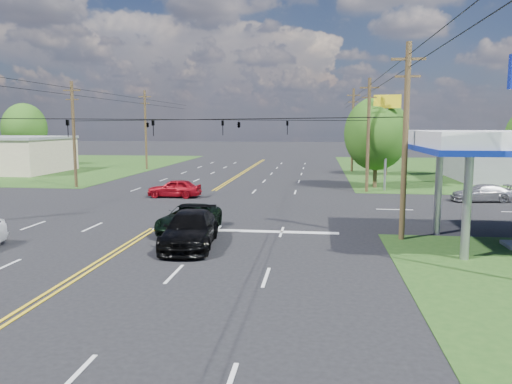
# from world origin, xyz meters

# --- Properties ---
(ground) EXTENTS (280.00, 280.00, 0.00)m
(ground) POSITION_xyz_m (0.00, 12.00, 0.00)
(ground) COLOR black
(ground) RESTS_ON ground
(grass_nw) EXTENTS (46.00, 48.00, 0.03)m
(grass_nw) POSITION_xyz_m (-35.00, 44.00, 0.00)
(grass_nw) COLOR #1F4516
(grass_nw) RESTS_ON ground
(stop_bar) EXTENTS (10.00, 0.50, 0.02)m
(stop_bar) POSITION_xyz_m (5.00, 4.00, 0.00)
(stop_bar) COLOR silver
(stop_bar) RESTS_ON ground
(pole_se) EXTENTS (1.60, 0.28, 9.50)m
(pole_se) POSITION_xyz_m (13.00, 3.00, 4.92)
(pole_se) COLOR #40301B
(pole_se) RESTS_ON ground
(pole_nw) EXTENTS (1.60, 0.28, 9.50)m
(pole_nw) POSITION_xyz_m (-13.00, 21.00, 4.92)
(pole_nw) COLOR #40301B
(pole_nw) RESTS_ON ground
(pole_ne) EXTENTS (1.60, 0.28, 9.50)m
(pole_ne) POSITION_xyz_m (13.00, 21.00, 4.92)
(pole_ne) COLOR #40301B
(pole_ne) RESTS_ON ground
(pole_left_far) EXTENTS (1.60, 0.28, 10.00)m
(pole_left_far) POSITION_xyz_m (-13.00, 40.00, 5.17)
(pole_left_far) COLOR #40301B
(pole_left_far) RESTS_ON ground
(pole_right_far) EXTENTS (1.60, 0.28, 10.00)m
(pole_right_far) POSITION_xyz_m (13.00, 40.00, 5.17)
(pole_right_far) COLOR #40301B
(pole_right_far) RESTS_ON ground
(span_wire_signals) EXTENTS (26.00, 18.00, 1.13)m
(span_wire_signals) POSITION_xyz_m (0.00, 12.00, 6.00)
(span_wire_signals) COLOR black
(span_wire_signals) RESTS_ON ground
(power_lines) EXTENTS (26.04, 100.00, 0.64)m
(power_lines) POSITION_xyz_m (0.00, 10.00, 8.60)
(power_lines) COLOR black
(power_lines) RESTS_ON ground
(tree_right_a) EXTENTS (5.70, 5.70, 8.18)m
(tree_right_a) POSITION_xyz_m (14.00, 24.00, 4.87)
(tree_right_a) COLOR #40301B
(tree_right_a) RESTS_ON ground
(tree_right_b) EXTENTS (4.94, 4.94, 7.09)m
(tree_right_b) POSITION_xyz_m (16.50, 36.00, 4.22)
(tree_right_b) COLOR #40301B
(tree_right_b) RESTS_ON ground
(tree_far_l) EXTENTS (6.08, 6.08, 8.72)m
(tree_far_l) POSITION_xyz_m (-32.00, 44.00, 5.19)
(tree_far_l) COLOR #40301B
(tree_far_l) RESTS_ON ground
(pickup_dkgreen) EXTENTS (2.80, 5.33, 1.43)m
(pickup_dkgreen) POSITION_xyz_m (2.14, 3.50, 0.72)
(pickup_dkgreen) COLOR black
(pickup_dkgreen) RESTS_ON ground
(suv_black) EXTENTS (2.76, 5.73, 1.61)m
(suv_black) POSITION_xyz_m (3.00, 0.35, 0.80)
(suv_black) COLOR black
(suv_black) RESTS_ON ground
(sedan_red) EXTENTS (4.19, 1.73, 1.42)m
(sedan_red) POSITION_xyz_m (-2.30, 15.94, 0.71)
(sedan_red) COLOR maroon
(sedan_red) RESTS_ON ground
(sedan_far) EXTENTS (4.59, 2.29, 1.28)m
(sedan_far) POSITION_xyz_m (20.93, 16.53, 0.64)
(sedan_far) COLOR #98989C
(sedan_far) RESTS_ON ground
(polesign_ne) EXTENTS (2.26, 0.69, 8.21)m
(polesign_ne) POSITION_xyz_m (14.61, 22.00, 6.42)
(polesign_ne) COLOR #A5A5AA
(polesign_ne) RESTS_ON ground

